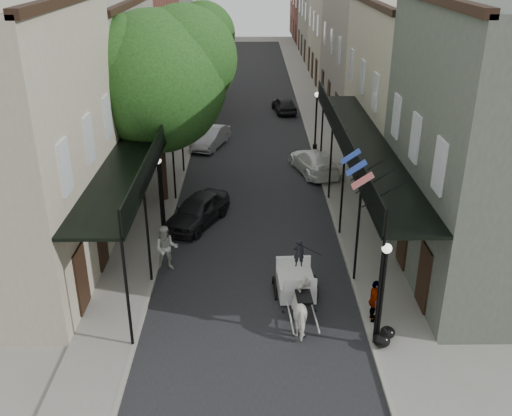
{
  "coord_description": "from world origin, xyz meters",
  "views": [
    {
      "loc": [
        -0.06,
        -17.3,
        12.07
      ],
      "look_at": [
        0.16,
        5.52,
        1.6
      ],
      "focal_mm": 40.0,
      "sensor_mm": 36.0,
      "label": 1
    }
  ],
  "objects_px": {
    "lamppost_left": "(160,195)",
    "car_left_mid": "(211,137)",
    "lamppost_right_near": "(382,293)",
    "pedestrian_walking": "(166,248)",
    "carriage": "(295,266)",
    "pedestrian_sidewalk_left": "(181,118)",
    "car_right_far": "(284,105)",
    "tree_near": "(164,75)",
    "lamppost_right_far": "(316,120)",
    "pedestrian_sidewalk_right": "(374,301)",
    "tree_far": "(191,44)",
    "car_left_far": "(211,90)",
    "horse": "(304,308)",
    "car_left_near": "(198,210)",
    "car_right_near": "(314,162)"
  },
  "relations": [
    {
      "from": "pedestrian_sidewalk_left",
      "to": "tree_far",
      "type": "bearing_deg",
      "value": -133.12
    },
    {
      "from": "lamppost_right_near",
      "to": "car_right_far",
      "type": "bearing_deg",
      "value": 92.92
    },
    {
      "from": "pedestrian_sidewalk_left",
      "to": "car_left_mid",
      "type": "distance_m",
      "value": 4.09
    },
    {
      "from": "car_right_far",
      "to": "car_right_near",
      "type": "bearing_deg",
      "value": 85.56
    },
    {
      "from": "car_left_mid",
      "to": "car_right_near",
      "type": "relative_size",
      "value": 0.87
    },
    {
      "from": "lamppost_left",
      "to": "car_left_mid",
      "type": "relative_size",
      "value": 0.92
    },
    {
      "from": "tree_far",
      "to": "lamppost_right_far",
      "type": "xyz_separation_m",
      "value": [
        8.35,
        -6.18,
        -3.79
      ]
    },
    {
      "from": "tree_near",
      "to": "car_left_mid",
      "type": "height_order",
      "value": "tree_near"
    },
    {
      "from": "tree_far",
      "to": "car_right_far",
      "type": "relative_size",
      "value": 2.29
    },
    {
      "from": "pedestrian_sidewalk_left",
      "to": "car_left_mid",
      "type": "bearing_deg",
      "value": 101.73
    },
    {
      "from": "pedestrian_walking",
      "to": "car_right_far",
      "type": "height_order",
      "value": "pedestrian_walking"
    },
    {
      "from": "tree_far",
      "to": "car_left_mid",
      "type": "height_order",
      "value": "tree_far"
    },
    {
      "from": "pedestrian_walking",
      "to": "pedestrian_sidewalk_right",
      "type": "xyz_separation_m",
      "value": [
        7.7,
        -3.77,
        -0.05
      ]
    },
    {
      "from": "lamppost_left",
      "to": "car_left_mid",
      "type": "height_order",
      "value": "lamppost_left"
    },
    {
      "from": "tree_near",
      "to": "lamppost_right_near",
      "type": "distance_m",
      "value": 15.39
    },
    {
      "from": "pedestrian_sidewalk_right",
      "to": "car_right_far",
      "type": "height_order",
      "value": "pedestrian_sidewalk_right"
    },
    {
      "from": "lamppost_right_far",
      "to": "pedestrian_walking",
      "type": "relative_size",
      "value": 1.91
    },
    {
      "from": "carriage",
      "to": "pedestrian_sidewalk_left",
      "type": "distance_m",
      "value": 21.7
    },
    {
      "from": "car_right_near",
      "to": "lamppost_left",
      "type": "bearing_deg",
      "value": 31.51
    },
    {
      "from": "lamppost_right_far",
      "to": "car_right_far",
      "type": "relative_size",
      "value": 0.99
    },
    {
      "from": "lamppost_right_far",
      "to": "pedestrian_walking",
      "type": "xyz_separation_m",
      "value": [
        -7.6,
        -15.0,
        -1.08
      ]
    },
    {
      "from": "tree_far",
      "to": "car_left_far",
      "type": "bearing_deg",
      "value": 85.71
    },
    {
      "from": "tree_near",
      "to": "pedestrian_sidewalk_right",
      "type": "height_order",
      "value": "tree_near"
    },
    {
      "from": "car_left_far",
      "to": "car_left_mid",
      "type": "bearing_deg",
      "value": -97.55
    },
    {
      "from": "horse",
      "to": "carriage",
      "type": "bearing_deg",
      "value": -90.0
    },
    {
      "from": "car_right_far",
      "to": "carriage",
      "type": "bearing_deg",
      "value": 79.08
    },
    {
      "from": "lamppost_right_near",
      "to": "car_left_near",
      "type": "xyz_separation_m",
      "value": [
        -6.7,
        9.23,
        -1.34
      ]
    },
    {
      "from": "horse",
      "to": "car_left_far",
      "type": "height_order",
      "value": "horse"
    },
    {
      "from": "carriage",
      "to": "pedestrian_walking",
      "type": "relative_size",
      "value": 1.36
    },
    {
      "from": "pedestrian_walking",
      "to": "lamppost_right_far",
      "type": "bearing_deg",
      "value": 56.93
    },
    {
      "from": "lamppost_right_near",
      "to": "pedestrian_walking",
      "type": "bearing_deg",
      "value": 146.66
    },
    {
      "from": "tree_near",
      "to": "car_right_far",
      "type": "distance_m",
      "value": 19.42
    },
    {
      "from": "pedestrian_walking",
      "to": "car_left_far",
      "type": "relative_size",
      "value": 0.44
    },
    {
      "from": "lamppost_left",
      "to": "car_right_near",
      "type": "xyz_separation_m",
      "value": [
        7.7,
        8.0,
        -1.38
      ]
    },
    {
      "from": "horse",
      "to": "car_left_mid",
      "type": "bearing_deg",
      "value": -80.58
    },
    {
      "from": "car_right_far",
      "to": "car_left_far",
      "type": "bearing_deg",
      "value": -49.6
    },
    {
      "from": "tree_near",
      "to": "car_right_far",
      "type": "relative_size",
      "value": 2.56
    },
    {
      "from": "horse",
      "to": "car_left_near",
      "type": "height_order",
      "value": "horse"
    },
    {
      "from": "pedestrian_sidewalk_left",
      "to": "car_left_far",
      "type": "xyz_separation_m",
      "value": [
        1.41,
        10.64,
        -0.44
      ]
    },
    {
      "from": "horse",
      "to": "tree_near",
      "type": "bearing_deg",
      "value": -65.3
    },
    {
      "from": "tree_near",
      "to": "lamppost_right_near",
      "type": "bearing_deg",
      "value": -55.73
    },
    {
      "from": "lamppost_left",
      "to": "horse",
      "type": "relative_size",
      "value": 1.98
    },
    {
      "from": "tree_far",
      "to": "car_left_far",
      "type": "distance_m",
      "value": 10.08
    },
    {
      "from": "horse",
      "to": "car_right_far",
      "type": "height_order",
      "value": "horse"
    },
    {
      "from": "car_left_mid",
      "to": "horse",
      "type": "bearing_deg",
      "value": -59.86
    },
    {
      "from": "tree_far",
      "to": "lamppost_right_near",
      "type": "distance_m",
      "value": 27.74
    },
    {
      "from": "lamppost_left",
      "to": "carriage",
      "type": "distance_m",
      "value": 7.35
    },
    {
      "from": "carriage",
      "to": "tree_near",
      "type": "bearing_deg",
      "value": 120.35
    },
    {
      "from": "lamppost_right_near",
      "to": "car_left_mid",
      "type": "xyz_separation_m",
      "value": [
        -6.82,
        20.78,
        -1.38
      ]
    },
    {
      "from": "horse",
      "to": "pedestrian_sidewalk_right",
      "type": "height_order",
      "value": "pedestrian_sidewalk_right"
    }
  ]
}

